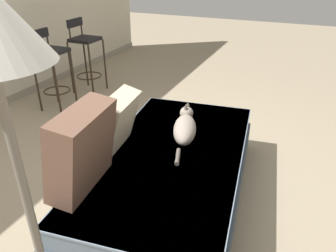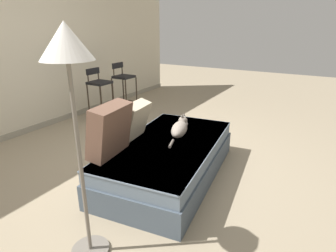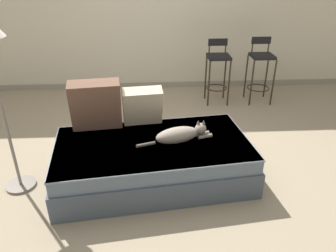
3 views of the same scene
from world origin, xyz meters
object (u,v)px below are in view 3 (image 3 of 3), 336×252
throw_pillow_middle (143,106)px  cat (180,134)px  bar_stool_by_doorway (261,66)px  bar_stool_near_window (218,66)px  throw_pillow_corner (96,105)px  couch (153,160)px

throw_pillow_middle → cat: size_ratio=0.58×
throw_pillow_middle → bar_stool_by_doorway: (1.72, 1.53, -0.08)m
throw_pillow_middle → bar_stool_near_window: (1.08, 1.53, -0.06)m
throw_pillow_corner → bar_stool_near_window: bar_stool_near_window is taller
throw_pillow_middle → bar_stool_by_doorway: 2.30m
cat → couch: bearing=-178.6°
bar_stool_by_doorway → throw_pillow_corner: bearing=-143.9°
throw_pillow_corner → bar_stool_near_window: size_ratio=0.56×
couch → bar_stool_by_doorway: (1.62, 1.92, 0.33)m
throw_pillow_middle → bar_stool_near_window: size_ratio=0.45×
throw_pillow_middle → cat: bearing=-47.2°
couch → cat: bearing=1.4°
bar_stool_near_window → bar_stool_by_doorway: (0.64, -0.00, -0.01)m
couch → bar_stool_near_window: bar_stool_near_window is taller
throw_pillow_middle → bar_stool_by_doorway: bar_stool_by_doorway is taller
bar_stool_near_window → throw_pillow_corner: bearing=-134.1°
throw_pillow_corner → throw_pillow_middle: (0.46, 0.06, -0.05)m
cat → bar_stool_near_window: bar_stool_near_window is taller
bar_stool_by_doorway → cat: bearing=-125.4°
couch → throw_pillow_middle: (-0.09, 0.39, 0.41)m
couch → cat: cat is taller
throw_pillow_corner → couch: bearing=-30.9°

